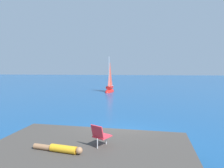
% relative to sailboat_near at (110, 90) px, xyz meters
% --- Properties ---
extents(ground_plane, '(160.00, 160.00, 0.00)m').
position_rel_sailboat_near_xyz_m(ground_plane, '(2.84, -18.72, -0.31)').
color(ground_plane, navy).
extents(shore_ledge, '(7.37, 4.84, 0.92)m').
position_rel_sailboat_near_xyz_m(shore_ledge, '(1.98, -22.37, 0.15)').
color(shore_ledge, '#423D38').
rests_on(shore_ledge, ground).
extents(boulder_seaward, '(1.65, 1.52, 0.82)m').
position_rel_sailboat_near_xyz_m(boulder_seaward, '(-0.38, -20.37, -0.31)').
color(boulder_seaward, '#3C412F').
rests_on(boulder_seaward, ground).
extents(boulder_inland, '(1.12, 0.98, 0.72)m').
position_rel_sailboat_near_xyz_m(boulder_inland, '(4.08, -20.03, -0.31)').
color(boulder_inland, '#463B2F').
rests_on(boulder_inland, ground).
extents(sailboat_near, '(1.60, 3.10, 5.64)m').
position_rel_sailboat_near_xyz_m(sailboat_near, '(0.00, 0.00, 0.00)').
color(sailboat_near, red).
rests_on(sailboat_near, ground).
extents(person_sunbather, '(1.75, 0.52, 0.25)m').
position_rel_sailboat_near_xyz_m(person_sunbather, '(1.13, -22.99, 0.73)').
color(person_sunbather, gold).
rests_on(person_sunbather, shore_ledge).
extents(beach_chair, '(0.72, 0.76, 0.80)m').
position_rel_sailboat_near_xyz_m(beach_chair, '(2.35, -22.45, 1.05)').
color(beach_chair, '#E03342').
rests_on(beach_chair, shore_ledge).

